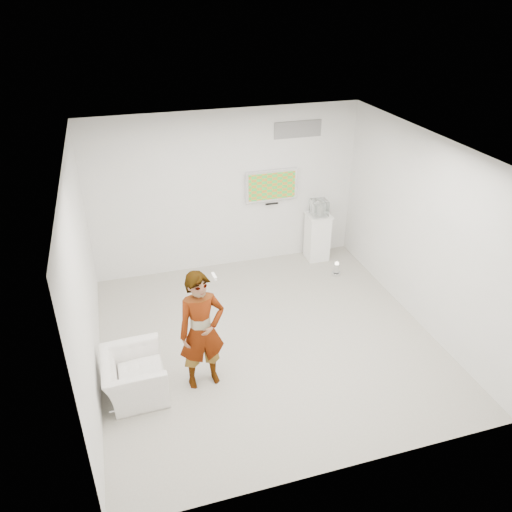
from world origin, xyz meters
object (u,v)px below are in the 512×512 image
at_px(tv, 271,185).
at_px(floor_uplight, 336,269).
at_px(person, 202,331).
at_px(armchair, 134,375).
at_px(pedestal, 317,237).

height_order(tv, floor_uplight, tv).
bearing_deg(person, tv, 51.32).
height_order(armchair, pedestal, pedestal).
height_order(person, pedestal, person).
relative_size(armchair, floor_uplight, 3.39).
bearing_deg(person, armchair, 170.71).
bearing_deg(pedestal, person, -134.94).
xyz_separation_m(person, armchair, (-0.93, 0.05, -0.57)).
height_order(tv, armchair, tv).
bearing_deg(person, floor_uplight, 29.27).
xyz_separation_m(tv, armchair, (-2.89, -3.05, -1.25)).
bearing_deg(person, pedestal, 38.73).
relative_size(tv, pedestal, 1.07).
bearing_deg(armchair, person, -94.12).
bearing_deg(pedestal, tv, 165.29).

